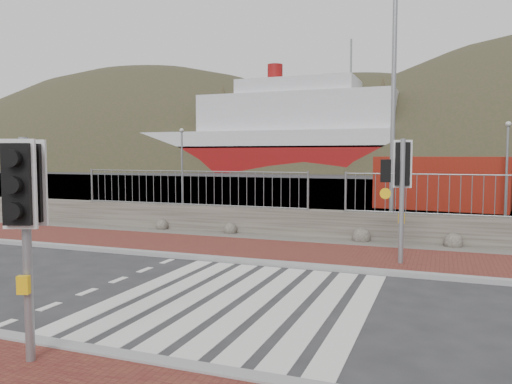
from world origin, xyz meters
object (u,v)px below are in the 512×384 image
at_px(ferry, 259,138).
at_px(traffic_signal_far, 400,174).
at_px(traffic_signal_near, 26,203).
at_px(streetlight, 398,90).
at_px(shipping_container, 442,183).

bearing_deg(ferry, traffic_signal_far, -67.00).
bearing_deg(traffic_signal_near, streetlight, 53.94).
bearing_deg(traffic_signal_far, ferry, -70.88).
height_order(traffic_signal_near, traffic_signal_far, traffic_signal_far).
xyz_separation_m(traffic_signal_near, shipping_container, (4.73, 21.64, -0.78)).
xyz_separation_m(traffic_signal_near, streetlight, (3.40, 11.59, 2.61)).
distance_m(ferry, shipping_container, 57.28).
relative_size(ferry, streetlight, 6.00).
bearing_deg(streetlight, shipping_container, 101.97).
relative_size(traffic_signal_near, streetlight, 0.35).
bearing_deg(streetlight, ferry, 133.54).
height_order(traffic_signal_far, shipping_container, traffic_signal_far).
relative_size(traffic_signal_near, traffic_signal_far, 0.94).
height_order(streetlight, shipping_container, streetlight).
bearing_deg(shipping_container, traffic_signal_far, -85.67).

